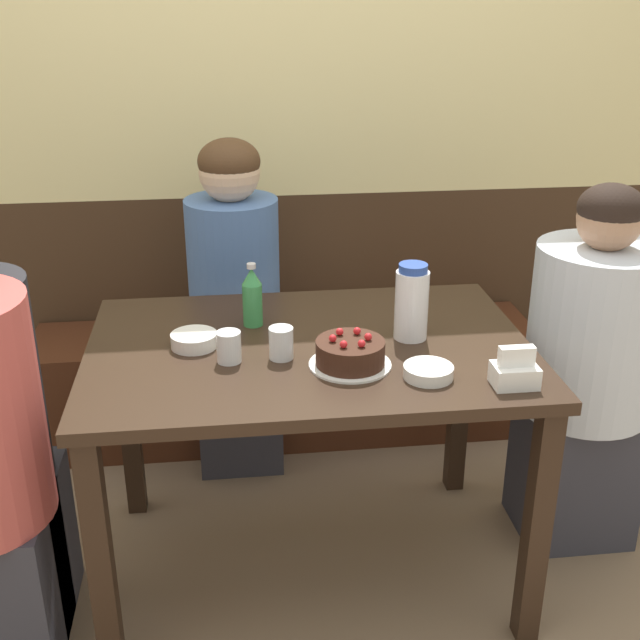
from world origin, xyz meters
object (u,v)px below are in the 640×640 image
(glass_tumbler_short, at_px, (229,347))
(person_grey_tee, at_px, (236,314))
(soju_bottle, at_px, (252,296))
(birthday_cake, at_px, (350,353))
(bowl_soup_white, at_px, (428,372))
(water_pitcher, at_px, (412,302))
(bowl_rice_small, at_px, (194,340))
(person_dark_striped, at_px, (588,371))
(bench_seat, at_px, (287,381))
(glass_water_tall, at_px, (281,343))
(napkin_holder, at_px, (515,371))

(glass_tumbler_short, bearing_deg, person_grey_tee, 87.89)
(soju_bottle, distance_m, person_grey_tee, 0.58)
(birthday_cake, distance_m, bowl_soup_white, 0.21)
(birthday_cake, height_order, water_pitcher, water_pitcher)
(bowl_rice_small, distance_m, person_dark_striped, 1.20)
(bench_seat, distance_m, glass_water_tall, 1.08)
(person_dark_striped, bearing_deg, napkin_holder, 44.80)
(birthday_cake, relative_size, person_dark_striped, 0.19)
(napkin_holder, bearing_deg, glass_tumbler_short, 162.22)
(bowl_soup_white, bearing_deg, person_dark_striped, 28.46)
(soju_bottle, bearing_deg, person_grey_tee, 95.02)
(soju_bottle, relative_size, glass_water_tall, 2.17)
(napkin_holder, height_order, bowl_rice_small, napkin_holder)
(bowl_rice_small, height_order, person_dark_striped, person_dark_striped)
(soju_bottle, xyz_separation_m, napkin_holder, (0.62, -0.46, -0.05))
(glass_tumbler_short, relative_size, person_dark_striped, 0.07)
(birthday_cake, xyz_separation_m, napkin_holder, (0.39, -0.16, 0.00))
(person_grey_tee, bearing_deg, glass_water_tall, 8.33)
(birthday_cake, bearing_deg, glass_tumbler_short, 168.30)
(bowl_soup_white, height_order, glass_tumbler_short, glass_tumbler_short)
(person_grey_tee, bearing_deg, glass_tumbler_short, -2.11)
(napkin_holder, bearing_deg, water_pitcher, 120.98)
(glass_tumbler_short, bearing_deg, water_pitcher, 10.37)
(birthday_cake, distance_m, person_grey_tee, 0.89)
(birthday_cake, height_order, person_grey_tee, person_grey_tee)
(bowl_rice_small, relative_size, glass_water_tall, 1.47)
(water_pitcher, distance_m, bowl_rice_small, 0.61)
(birthday_cake, distance_m, soju_bottle, 0.39)
(birthday_cake, distance_m, water_pitcher, 0.26)
(water_pitcher, bearing_deg, napkin_holder, -59.02)
(birthday_cake, relative_size, napkin_holder, 1.97)
(napkin_holder, relative_size, glass_tumbler_short, 1.31)
(soju_bottle, height_order, bowl_soup_white, soju_bottle)
(person_dark_striped, bearing_deg, bowl_soup_white, 28.46)
(birthday_cake, bearing_deg, bowl_rice_small, 157.35)
(bowl_soup_white, xyz_separation_m, glass_tumbler_short, (-0.50, 0.16, 0.03))
(bowl_soup_white, bearing_deg, person_grey_tee, 117.31)
(soju_bottle, bearing_deg, glass_tumbler_short, -107.08)
(birthday_cake, distance_m, glass_tumbler_short, 0.32)
(napkin_holder, bearing_deg, person_grey_tee, 124.43)
(bench_seat, height_order, glass_water_tall, glass_water_tall)
(glass_water_tall, bearing_deg, water_pitcher, 13.54)
(soju_bottle, relative_size, bowl_rice_small, 1.47)
(water_pitcher, xyz_separation_m, glass_tumbler_short, (-0.51, -0.09, -0.06))
(bench_seat, height_order, bowl_rice_small, bowl_rice_small)
(soju_bottle, bearing_deg, bowl_rice_small, -141.41)
(bench_seat, height_order, birthday_cake, birthday_cake)
(soju_bottle, height_order, person_grey_tee, person_grey_tee)
(glass_tumbler_short, bearing_deg, birthday_cake, -11.70)
(glass_tumbler_short, bearing_deg, person_dark_striped, 8.63)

